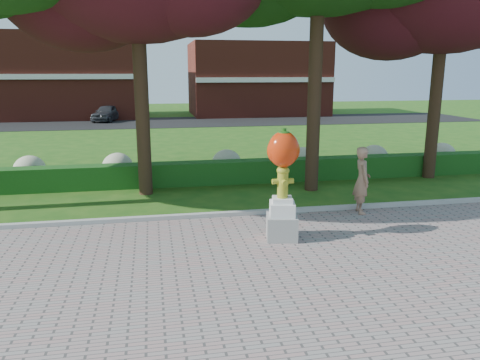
{
  "coord_description": "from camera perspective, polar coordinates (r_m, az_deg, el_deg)",
  "views": [
    {
      "loc": [
        -1.73,
        -9.14,
        3.92
      ],
      "look_at": [
        0.19,
        1.0,
        1.51
      ],
      "focal_mm": 35.0,
      "sensor_mm": 36.0,
      "label": 1
    }
  ],
  "objects": [
    {
      "name": "parked_car",
      "position": [
        39.14,
        -15.86,
        7.89
      ],
      "size": [
        2.61,
        4.12,
        1.31
      ],
      "primitive_type": "imported",
      "rotation": [
        0.0,
        0.0,
        -0.3
      ],
      "color": "#3A3D41",
      "rests_on": "street"
    },
    {
      "name": "street",
      "position": [
        37.39,
        -8.08,
        7.01
      ],
      "size": [
        50.0,
        8.0,
        0.02
      ],
      "primitive_type": "cube",
      "color": "black",
      "rests_on": "ground"
    },
    {
      "name": "woman",
      "position": [
        13.37,
        14.64,
        -0.02
      ],
      "size": [
        0.54,
        0.74,
        1.87
      ],
      "primitive_type": "imported",
      "rotation": [
        0.0,
        0.0,
        1.43
      ],
      "color": "#A1765C",
      "rests_on": "walkway"
    },
    {
      "name": "ground",
      "position": [
        10.1,
        -0.01,
        -9.71
      ],
      "size": [
        100.0,
        100.0,
        0.0
      ],
      "primitive_type": "plane",
      "color": "#1E5214",
      "rests_on": "ground"
    },
    {
      "name": "curb",
      "position": [
        12.86,
        -2.5,
        -4.28
      ],
      "size": [
        40.0,
        0.18,
        0.15
      ],
      "primitive_type": "cube",
      "color": "#ADADA5",
      "rests_on": "ground"
    },
    {
      "name": "building_right",
      "position": [
        44.23,
        2.03,
        12.2
      ],
      "size": [
        12.0,
        8.0,
        6.4
      ],
      "primitive_type": "cube",
      "color": "maroon",
      "rests_on": "ground"
    },
    {
      "name": "building_left",
      "position": [
        43.93,
        -22.06,
        11.66
      ],
      "size": [
        14.0,
        8.0,
        7.0
      ],
      "primitive_type": "cube",
      "color": "maroon",
      "rests_on": "ground"
    },
    {
      "name": "lawn_hedge",
      "position": [
        16.61,
        -4.5,
        0.86
      ],
      "size": [
        24.0,
        0.7,
        0.8
      ],
      "primitive_type": "cube",
      "color": "#164213",
      "rests_on": "ground"
    },
    {
      "name": "hydrangea_row",
      "position": [
        17.62,
        -3.02,
        2.09
      ],
      "size": [
        20.1,
        1.1,
        0.99
      ],
      "color": "#AFB489",
      "rests_on": "ground"
    },
    {
      "name": "hydrant_sculpture",
      "position": [
        10.85,
        5.24,
        -0.19
      ],
      "size": [
        0.84,
        0.84,
        2.63
      ],
      "rotation": [
        0.0,
        0.0,
        -0.2
      ],
      "color": "gray",
      "rests_on": "walkway"
    }
  ]
}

